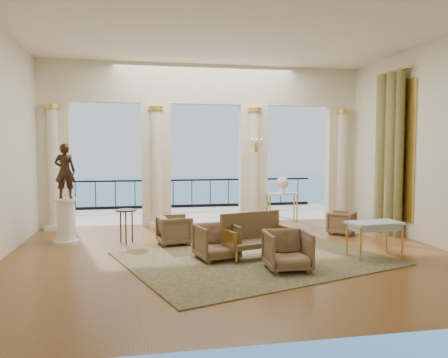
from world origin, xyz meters
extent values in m
plane|color=#4F2411|center=(0.00, 0.00, 0.00)|extent=(9.00, 9.00, 0.00)
plane|color=#EBE4C5|center=(0.00, -4.00, 2.25)|extent=(9.00, 0.00, 9.00)
plane|color=#EBE4C5|center=(4.50, 0.00, 2.25)|extent=(0.00, 8.00, 8.00)
plane|color=white|center=(0.00, 0.00, 4.50)|extent=(9.00, 9.00, 0.00)
cube|color=beige|center=(0.00, 3.85, 3.95)|extent=(9.00, 0.30, 1.10)
cube|color=beige|center=(-4.10, 3.85, 1.70)|extent=(0.80, 0.30, 3.40)
cylinder|color=beige|center=(-4.10, 3.67, 1.60)|extent=(0.28, 0.28, 3.20)
cylinder|color=gold|center=(-4.10, 3.67, 3.25)|extent=(0.40, 0.40, 0.12)
cube|color=silver|center=(-4.10, 3.67, 0.06)|extent=(0.45, 0.45, 0.12)
cube|color=beige|center=(-1.40, 3.85, 1.70)|extent=(0.80, 0.30, 3.40)
cylinder|color=beige|center=(-1.40, 3.67, 1.60)|extent=(0.28, 0.28, 3.20)
cylinder|color=gold|center=(-1.40, 3.67, 3.25)|extent=(0.40, 0.40, 0.12)
cube|color=silver|center=(-1.40, 3.67, 0.06)|extent=(0.45, 0.45, 0.12)
cube|color=beige|center=(1.40, 3.85, 1.70)|extent=(0.80, 0.30, 3.40)
cylinder|color=beige|center=(1.40, 3.67, 1.60)|extent=(0.28, 0.28, 3.20)
cylinder|color=gold|center=(1.40, 3.67, 3.25)|extent=(0.40, 0.40, 0.12)
cube|color=silver|center=(1.40, 3.67, 0.06)|extent=(0.45, 0.45, 0.12)
cube|color=beige|center=(4.10, 3.85, 1.70)|extent=(0.80, 0.30, 3.40)
cylinder|color=beige|center=(4.10, 3.67, 1.60)|extent=(0.28, 0.28, 3.20)
cylinder|color=gold|center=(4.10, 3.67, 3.25)|extent=(0.40, 0.40, 0.12)
cube|color=silver|center=(4.10, 3.67, 0.06)|extent=(0.45, 0.45, 0.12)
cube|color=#ABA491|center=(0.00, 5.80, -0.05)|extent=(10.00, 3.60, 0.10)
cube|color=black|center=(0.00, 7.40, 1.00)|extent=(9.00, 0.06, 0.06)
cube|color=black|center=(0.00, 7.40, 0.05)|extent=(9.00, 0.06, 0.10)
cylinder|color=black|center=(0.00, 7.40, 0.50)|extent=(0.03, 0.03, 1.00)
cylinder|color=black|center=(-4.10, 7.40, 0.50)|extent=(0.03, 0.03, 1.00)
cylinder|color=black|center=(4.10, 7.40, 0.50)|extent=(0.03, 0.03, 1.00)
cylinder|color=#4C3823|center=(2.00, 6.60, 2.10)|extent=(0.20, 0.20, 4.20)
plane|color=teal|center=(0.00, 60.00, -6.00)|extent=(160.00, 160.00, 0.00)
cylinder|color=brown|center=(4.30, 1.05, 2.00)|extent=(0.26, 0.26, 4.00)
cylinder|color=brown|center=(4.26, 1.50, 2.00)|extent=(0.32, 0.32, 4.00)
cylinder|color=brown|center=(4.30, 1.95, 2.00)|extent=(0.26, 0.26, 4.00)
cylinder|color=gold|center=(4.35, 1.50, 4.05)|extent=(0.08, 1.40, 0.08)
cube|color=gold|center=(4.47, 1.50, 2.10)|extent=(0.04, 1.60, 3.40)
cube|color=gold|center=(1.40, 3.53, 2.20)|extent=(0.10, 0.04, 0.25)
cylinder|color=gold|center=(1.26, 3.45, 2.30)|extent=(0.02, 0.02, 0.22)
cylinder|color=gold|center=(1.40, 3.45, 2.30)|extent=(0.02, 0.02, 0.22)
cylinder|color=gold|center=(1.54, 3.45, 2.30)|extent=(0.02, 0.02, 0.22)
cube|color=#33371A|center=(0.34, -0.36, 0.01)|extent=(5.68, 5.01, 0.02)
imported|color=#432F1B|center=(-0.39, -0.28, 0.38)|extent=(0.89, 0.85, 0.77)
imported|color=#432F1B|center=(0.71, -1.25, 0.39)|extent=(0.77, 0.72, 0.77)
imported|color=#432F1B|center=(3.12, 1.64, 0.32)|extent=(0.84, 0.84, 0.63)
imported|color=#432F1B|center=(-1.10, 1.22, 0.36)|extent=(0.76, 0.79, 0.72)
cube|color=#432F1B|center=(0.41, -0.30, 0.30)|extent=(1.43, 0.89, 0.10)
cube|color=#432F1B|center=(0.34, -0.05, 0.61)|extent=(1.30, 0.44, 0.54)
cube|color=gold|center=(-0.19, -0.47, 0.47)|extent=(0.23, 0.54, 0.26)
cube|color=gold|center=(1.00, -0.13, 0.47)|extent=(0.23, 0.54, 0.26)
cylinder|color=gold|center=(-0.08, -0.67, 0.12)|extent=(0.05, 0.05, 0.25)
cylinder|color=gold|center=(1.02, -0.35, 0.12)|extent=(0.05, 0.05, 0.25)
cylinder|color=gold|center=(-0.20, -0.25, 0.12)|extent=(0.05, 0.05, 0.25)
cylinder|color=gold|center=(0.90, 0.07, 0.12)|extent=(0.05, 0.05, 0.25)
cube|color=#9AB9C6|center=(2.71, -0.67, 0.69)|extent=(1.09, 0.68, 0.05)
cylinder|color=gold|center=(2.27, -0.96, 0.33)|extent=(0.04, 0.04, 0.66)
cylinder|color=gold|center=(3.20, -0.85, 0.33)|extent=(0.04, 0.04, 0.66)
cylinder|color=gold|center=(2.22, -0.49, 0.33)|extent=(0.04, 0.04, 0.66)
cylinder|color=gold|center=(3.15, -0.38, 0.33)|extent=(0.04, 0.04, 0.66)
cylinder|color=silver|center=(-3.50, 1.80, 0.04)|extent=(0.56, 0.56, 0.07)
cylinder|color=silver|center=(-3.50, 1.80, 0.51)|extent=(0.41, 0.41, 0.90)
cylinder|color=silver|center=(-3.50, 1.80, 1.00)|extent=(0.52, 0.52, 0.06)
imported|color=black|center=(-3.50, 1.80, 1.65)|extent=(0.47, 0.33, 1.24)
cube|color=silver|center=(2.20, 3.55, 0.84)|extent=(0.98, 0.58, 0.05)
cylinder|color=gold|center=(1.84, 3.32, 0.41)|extent=(0.04, 0.04, 0.82)
cylinder|color=gold|center=(2.63, 3.53, 0.41)|extent=(0.04, 0.04, 0.82)
cylinder|color=gold|center=(1.77, 3.57, 0.41)|extent=(0.04, 0.04, 0.82)
cylinder|color=gold|center=(2.56, 3.78, 0.41)|extent=(0.04, 0.04, 0.82)
cylinder|color=white|center=(2.20, 3.55, 0.98)|extent=(0.18, 0.18, 0.22)
sphere|color=pink|center=(2.20, 3.55, 1.16)|extent=(0.35, 0.35, 0.35)
cylinder|color=black|center=(-2.16, 1.60, 0.75)|extent=(0.47, 0.47, 0.03)
cylinder|color=black|center=(-2.03, 1.67, 0.37)|extent=(0.03, 0.03, 0.73)
cylinder|color=black|center=(-2.29, 1.68, 0.37)|extent=(0.03, 0.03, 0.73)
cylinder|color=black|center=(-2.17, 1.45, 0.37)|extent=(0.03, 0.03, 0.73)
camera|label=1|loc=(-1.79, -8.49, 2.15)|focal=35.00mm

